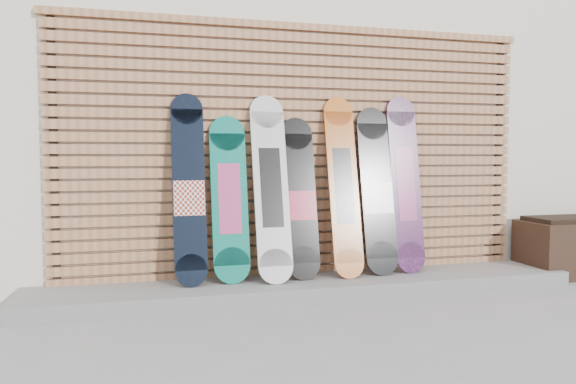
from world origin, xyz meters
name	(u,v)px	position (x,y,z in m)	size (l,w,h in m)	color
ground	(358,313)	(0.00, 0.00, 0.00)	(80.00, 80.00, 0.00)	gray
building	(293,107)	(0.50, 3.50, 1.80)	(12.00, 5.00, 3.60)	white
concrete_step	(311,286)	(-0.15, 0.68, 0.06)	(4.60, 0.70, 0.12)	gray
slat_wall	(301,149)	(-0.15, 0.97, 1.21)	(4.26, 0.08, 2.29)	#AA6D47
snowboard_0	(189,190)	(-1.14, 0.78, 0.88)	(0.26, 0.32, 1.54)	black
snowboard_1	(229,199)	(-0.81, 0.80, 0.80)	(0.30, 0.30, 1.37)	#0C7665
snowboard_2	(271,187)	(-0.48, 0.74, 0.89)	(0.29, 0.40, 1.55)	silver
snowboard_3	(300,199)	(-0.21, 0.78, 0.79)	(0.28, 0.32, 1.36)	black
snowboard_4	(343,186)	(0.17, 0.76, 0.89)	(0.26, 0.37, 1.55)	#D15F16
snowboard_5	(377,191)	(0.49, 0.78, 0.84)	(0.30, 0.33, 1.47)	black
snowboard_6	(405,184)	(0.78, 0.79, 0.90)	(0.27, 0.30, 1.57)	black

